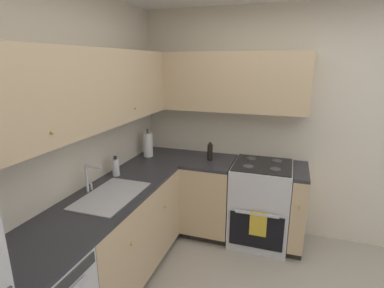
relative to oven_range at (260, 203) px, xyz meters
name	(u,v)px	position (x,y,z in m)	size (l,w,h in m)	color
wall_back	(41,160)	(-1.49, 1.47, 0.82)	(3.64, 0.05, 2.55)	beige
wall_right	(299,127)	(0.31, -0.33, 0.82)	(0.05, 3.66, 2.55)	beige
lower_cabinets_back	(120,236)	(-1.04, 1.15, -0.02)	(1.45, 0.62, 0.86)	tan
countertop_back	(117,191)	(-1.04, 1.15, 0.42)	(2.65, 0.60, 0.04)	#2D2D33
lower_cabinets_right	(228,200)	(-0.02, 0.37, -0.02)	(0.62, 1.31, 0.86)	tan
countertop_right	(229,164)	(-0.02, 0.37, 0.42)	(0.60, 1.31, 0.03)	#2D2D33
oven_range	(260,203)	(0.00, 0.00, 0.00)	(0.68, 0.62, 1.05)	silver
upper_cabinets_back	(81,90)	(-1.20, 1.29, 1.30)	(2.33, 0.34, 0.62)	tan
upper_cabinets_right	(220,82)	(0.12, 0.52, 1.30)	(0.32, 1.86, 0.62)	tan
sink	(112,200)	(-1.17, 1.12, 0.40)	(0.66, 0.40, 0.10)	#B7B7BC
faucet	(89,176)	(-1.16, 1.32, 0.59)	(0.07, 0.16, 0.25)	silver
soap_bottle	(116,167)	(-0.76, 1.33, 0.53)	(0.07, 0.07, 0.20)	silver
paper_towel_roll	(148,145)	(-0.11, 1.31, 0.58)	(0.11, 0.11, 0.34)	white
oil_bottle	(210,152)	(-0.02, 0.58, 0.54)	(0.06, 0.06, 0.20)	black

